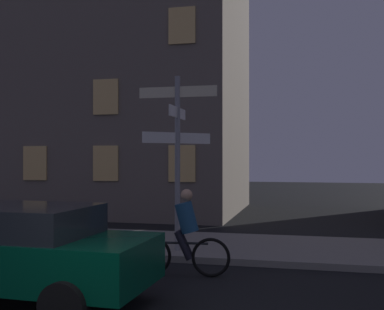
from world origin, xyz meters
name	(u,v)px	position (x,y,z in m)	size (l,w,h in m)	color
sidewalk_kerb	(202,246)	(0.00, 7.46, 0.07)	(40.00, 3.27, 0.14)	gray
signpost	(177,144)	(-0.34, 6.45, 2.49)	(1.78, 1.30, 3.86)	gray
car_side_parked	(10,251)	(-1.90, 2.59, 0.78)	(4.60, 2.07, 1.47)	#05472D
cyclist	(184,236)	(0.24, 4.78, 0.75)	(1.82, 0.35, 1.61)	black
building_left_block	(112,14)	(-5.51, 15.02, 8.27)	(10.70, 7.44, 16.55)	#6B6056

